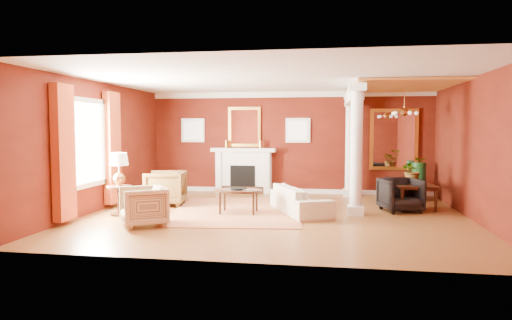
% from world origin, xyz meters
% --- Properties ---
extents(ground, '(8.00, 8.00, 0.00)m').
position_xyz_m(ground, '(0.00, 0.00, 0.00)').
color(ground, brown).
rests_on(ground, ground).
extents(room_shell, '(8.04, 7.04, 2.92)m').
position_xyz_m(room_shell, '(0.00, 0.00, 2.02)').
color(room_shell, '#5D180D').
rests_on(room_shell, ground).
extents(fireplace, '(1.85, 0.42, 1.29)m').
position_xyz_m(fireplace, '(-1.30, 3.32, 0.65)').
color(fireplace, white).
rests_on(fireplace, ground).
extents(overmantel_mirror, '(0.95, 0.07, 1.15)m').
position_xyz_m(overmantel_mirror, '(-1.30, 3.45, 1.90)').
color(overmantel_mirror, gold).
rests_on(overmantel_mirror, fireplace).
extents(flank_window_left, '(0.70, 0.07, 0.70)m').
position_xyz_m(flank_window_left, '(-2.85, 3.46, 1.80)').
color(flank_window_left, white).
rests_on(flank_window_left, room_shell).
extents(flank_window_right, '(0.70, 0.07, 0.70)m').
position_xyz_m(flank_window_right, '(0.25, 3.46, 1.80)').
color(flank_window_right, white).
rests_on(flank_window_right, room_shell).
extents(left_window, '(0.21, 2.55, 2.60)m').
position_xyz_m(left_window, '(-3.89, -0.60, 1.42)').
color(left_window, white).
rests_on(left_window, room_shell).
extents(column_front, '(0.36, 0.36, 2.80)m').
position_xyz_m(column_front, '(1.70, 0.30, 1.43)').
color(column_front, white).
rests_on(column_front, ground).
extents(column_back, '(0.36, 0.36, 2.80)m').
position_xyz_m(column_back, '(1.70, 3.00, 1.43)').
color(column_back, white).
rests_on(column_back, ground).
extents(header_beam, '(0.30, 3.20, 0.32)m').
position_xyz_m(header_beam, '(1.70, 1.90, 2.62)').
color(header_beam, white).
rests_on(header_beam, column_front).
extents(amber_ceiling, '(2.30, 3.40, 0.04)m').
position_xyz_m(amber_ceiling, '(2.85, 1.75, 2.87)').
color(amber_ceiling, gold).
rests_on(amber_ceiling, room_shell).
extents(dining_mirror, '(1.30, 0.07, 1.70)m').
position_xyz_m(dining_mirror, '(2.90, 3.45, 1.55)').
color(dining_mirror, gold).
rests_on(dining_mirror, room_shell).
extents(chandelier, '(0.60, 0.62, 0.75)m').
position_xyz_m(chandelier, '(2.90, 1.80, 2.25)').
color(chandelier, '#B87A39').
rests_on(chandelier, room_shell).
extents(crown_trim, '(8.00, 0.08, 0.16)m').
position_xyz_m(crown_trim, '(0.00, 3.46, 2.82)').
color(crown_trim, white).
rests_on(crown_trim, room_shell).
extents(base_trim, '(8.00, 0.08, 0.12)m').
position_xyz_m(base_trim, '(0.00, 3.46, 0.06)').
color(base_trim, white).
rests_on(base_trim, ground).
extents(rug, '(3.16, 3.98, 0.01)m').
position_xyz_m(rug, '(-0.92, 0.41, 0.01)').
color(rug, maroon).
rests_on(rug, ground).
extents(sofa, '(1.35, 2.09, 0.79)m').
position_xyz_m(sofa, '(0.52, 0.36, 0.39)').
color(sofa, '#EDE6C7').
rests_on(sofa, ground).
extents(armchair_leopard, '(0.95, 1.00, 0.92)m').
position_xyz_m(armchair_leopard, '(-2.77, 0.88, 0.46)').
color(armchair_leopard, black).
rests_on(armchair_leopard, ground).
extents(armchair_stripe, '(1.07, 1.09, 0.83)m').
position_xyz_m(armchair_stripe, '(-2.36, -1.44, 0.42)').
color(armchair_stripe, '#CCB388').
rests_on(armchair_stripe, ground).
extents(coffee_table, '(1.04, 1.04, 0.53)m').
position_xyz_m(coffee_table, '(-0.82, 0.11, 0.48)').
color(coffee_table, black).
rests_on(coffee_table, ground).
extents(coffee_book, '(0.18, 0.05, 0.24)m').
position_xyz_m(coffee_book, '(-0.82, 0.07, 0.65)').
color(coffee_book, black).
rests_on(coffee_book, coffee_table).
extents(side_table, '(0.54, 0.54, 1.34)m').
position_xyz_m(side_table, '(-3.29, -0.50, 0.88)').
color(side_table, black).
rests_on(side_table, ground).
extents(dining_table, '(0.72, 1.66, 0.90)m').
position_xyz_m(dining_table, '(3.07, 1.60, 0.45)').
color(dining_table, black).
rests_on(dining_table, ground).
extents(dining_chair_near, '(0.99, 0.96, 0.82)m').
position_xyz_m(dining_chair_near, '(2.72, 0.88, 0.41)').
color(dining_chair_near, black).
rests_on(dining_chair_near, ground).
extents(dining_chair_far, '(0.66, 0.62, 0.66)m').
position_xyz_m(dining_chair_far, '(2.98, 2.62, 0.33)').
color(dining_chair_far, black).
rests_on(dining_chair_far, ground).
extents(green_urn, '(0.40, 0.40, 0.96)m').
position_xyz_m(green_urn, '(3.50, 3.00, 0.38)').
color(green_urn, '#133E1A').
rests_on(green_urn, ground).
extents(potted_plant, '(0.71, 0.75, 0.47)m').
position_xyz_m(potted_plant, '(3.09, 1.56, 1.14)').
color(potted_plant, '#26591E').
rests_on(potted_plant, dining_table).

